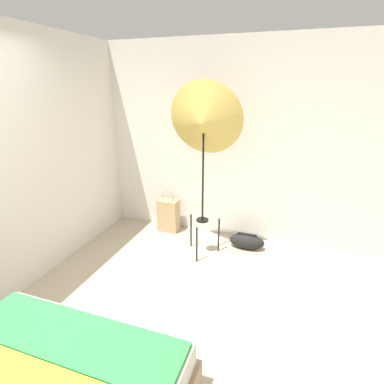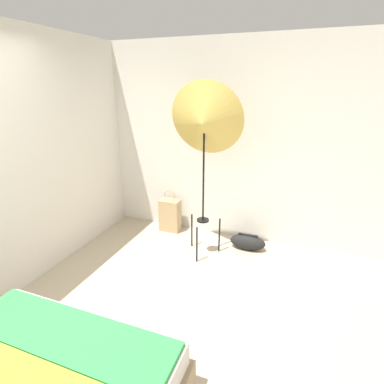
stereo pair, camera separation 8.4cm
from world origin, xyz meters
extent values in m
plane|color=tan|center=(0.00, 0.00, 0.00)|extent=(14.00, 14.00, 0.00)
cube|color=silver|center=(0.00, 2.57, 1.30)|extent=(8.00, 0.05, 2.60)
cube|color=silver|center=(-1.41, 1.00, 1.30)|extent=(0.05, 8.00, 2.60)
cube|color=green|center=(-0.07, -0.11, 0.48)|extent=(1.49, 0.41, 0.04)
cylinder|color=black|center=(0.17, 1.71, 0.23)|extent=(0.02, 0.02, 0.46)
cylinder|color=black|center=(-0.02, 2.04, 0.23)|extent=(0.02, 0.02, 0.46)
cylinder|color=black|center=(0.36, 2.04, 0.23)|extent=(0.02, 0.02, 0.46)
cylinder|color=black|center=(0.17, 1.93, 0.46)|extent=(0.15, 0.15, 0.02)
cylinder|color=black|center=(0.17, 1.93, 1.06)|extent=(0.02, 0.02, 1.20)
cone|color=#D1B251|center=(0.17, 1.93, 1.66)|extent=(0.85, 0.39, 0.88)
cube|color=tan|center=(-0.48, 2.37, 0.24)|extent=(0.29, 0.18, 0.48)
torus|color=tan|center=(-0.48, 2.37, 0.54)|extent=(0.17, 0.01, 0.17)
ellipsoid|color=black|center=(0.69, 2.23, 0.10)|extent=(0.46, 0.20, 0.20)
cube|color=black|center=(0.69, 2.23, 0.21)|extent=(0.25, 0.04, 0.01)
camera|label=1|loc=(1.15, -1.29, 2.03)|focal=28.00mm
camera|label=2|loc=(1.23, -1.26, 2.03)|focal=28.00mm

